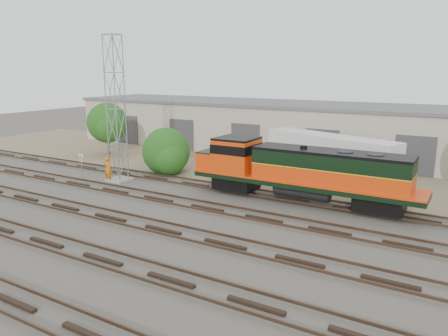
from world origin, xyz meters
The scene contains 11 objects.
ground centered at (0.00, 0.00, 0.00)m, with size 140.00×140.00×0.00m, color #47423A.
dirt_strip centered at (0.00, 15.00, 0.01)m, with size 80.00×16.00×0.02m, color #726047.
tracks centered at (0.00, -3.00, 0.08)m, with size 80.00×20.40×0.28m.
warehouse centered at (0.04, 22.98, 2.65)m, with size 58.40×10.40×5.30m.
locomotive centered at (4.39, 6.00, 2.18)m, with size 15.62×2.74×3.75m.
signal_tower centered at (-10.04, 4.07, 5.51)m, with size 1.67×1.67×11.32m.
sign_post centered at (-13.30, 3.15, 1.45)m, with size 0.82×0.29×2.07m.
worker centered at (-10.64, 3.46, 1.01)m, with size 0.73×0.48×2.01m, color orange.
semi_trailer centered at (4.43, 13.28, 2.26)m, with size 11.76×6.15×3.59m.
tree_west centered at (-18.70, 11.59, 3.26)m, with size 4.37×4.17×5.45m.
tree_mid centered at (-8.51, 8.33, 1.71)m, with size 4.33×4.13×4.13m.
Camera 1 is at (14.55, -20.88, 8.71)m, focal length 35.00 mm.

